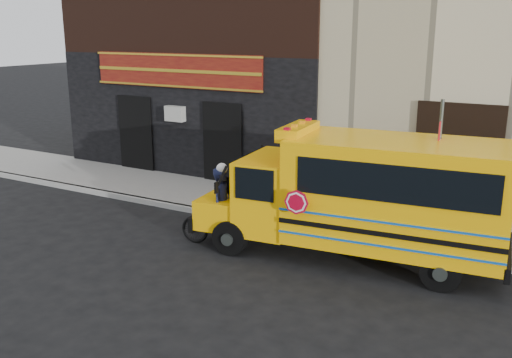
{
  "coord_description": "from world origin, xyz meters",
  "views": [
    {
      "loc": [
        6.52,
        -9.77,
        5.02
      ],
      "look_at": [
        -0.0,
        1.85,
        1.46
      ],
      "focal_mm": 40.0,
      "sensor_mm": 36.0,
      "label": 1
    }
  ],
  "objects_px": {
    "bicycle": "(216,224)",
    "cyclist": "(223,208)",
    "school_bus": "(365,194)",
    "sign_pole": "(436,175)"
  },
  "relations": [
    {
      "from": "sign_pole",
      "to": "school_bus",
      "type": "bearing_deg",
      "value": -154.15
    },
    {
      "from": "sign_pole",
      "to": "bicycle",
      "type": "distance_m",
      "value": 5.09
    },
    {
      "from": "bicycle",
      "to": "cyclist",
      "type": "relative_size",
      "value": 0.96
    },
    {
      "from": "sign_pole",
      "to": "cyclist",
      "type": "distance_m",
      "value": 4.83
    },
    {
      "from": "bicycle",
      "to": "cyclist",
      "type": "bearing_deg",
      "value": -70.64
    },
    {
      "from": "school_bus",
      "to": "cyclist",
      "type": "relative_size",
      "value": 3.81
    },
    {
      "from": "sign_pole",
      "to": "cyclist",
      "type": "relative_size",
      "value": 1.92
    },
    {
      "from": "school_bus",
      "to": "sign_pole",
      "type": "relative_size",
      "value": 1.98
    },
    {
      "from": "bicycle",
      "to": "cyclist",
      "type": "height_order",
      "value": "cyclist"
    },
    {
      "from": "school_bus",
      "to": "bicycle",
      "type": "height_order",
      "value": "school_bus"
    }
  ]
}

